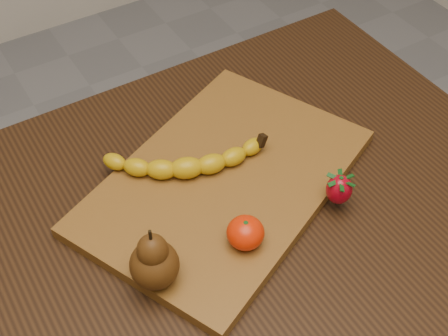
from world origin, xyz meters
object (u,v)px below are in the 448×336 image
cutting_board (224,181)px  pear (153,257)px  mandarin (245,233)px  table (218,249)px

cutting_board → pear: pear is taller
cutting_board → mandarin: 0.13m
table → mandarin: size_ratio=18.68×
pear → cutting_board: bearing=32.6°
table → cutting_board: 0.12m
pear → mandarin: pear is taller
cutting_board → mandarin: bearing=-132.5°
table → cutting_board: size_ratio=2.22×
mandarin → table: bearing=86.6°
cutting_board → pear: size_ratio=4.34×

